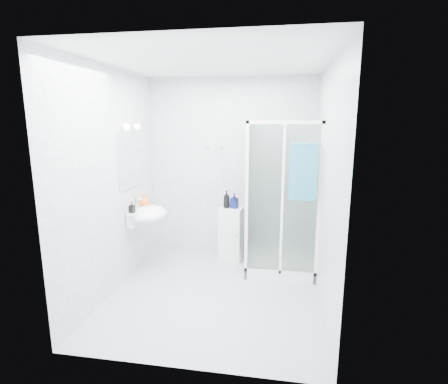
% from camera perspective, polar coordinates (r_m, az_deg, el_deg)
% --- Properties ---
extents(room, '(2.40, 2.60, 2.60)m').
position_cam_1_polar(room, '(3.86, -1.59, 1.16)').
color(room, white).
rests_on(room, ground).
extents(shower_enclosure, '(0.90, 0.95, 2.00)m').
position_cam_1_polar(shower_enclosure, '(4.76, 8.29, -7.55)').
color(shower_enclosure, white).
rests_on(shower_enclosure, ground).
extents(wall_basin, '(0.46, 0.56, 0.35)m').
position_cam_1_polar(wall_basin, '(4.68, -12.43, -3.57)').
color(wall_basin, white).
rests_on(wall_basin, ground).
extents(mirror, '(0.02, 0.60, 0.70)m').
position_cam_1_polar(mirror, '(4.62, -15.12, 5.02)').
color(mirror, white).
rests_on(mirror, room).
extents(vanity_lights, '(0.10, 0.40, 0.08)m').
position_cam_1_polar(vanity_lights, '(4.58, -14.83, 10.25)').
color(vanity_lights, silver).
rests_on(vanity_lights, room).
extents(wall_hooks, '(0.23, 0.06, 0.03)m').
position_cam_1_polar(wall_hooks, '(5.09, -1.65, 7.36)').
color(wall_hooks, silver).
rests_on(wall_hooks, room).
extents(storage_cabinet, '(0.35, 0.36, 0.77)m').
position_cam_1_polar(storage_cabinet, '(5.09, 1.17, -6.84)').
color(storage_cabinet, white).
rests_on(storage_cabinet, ground).
extents(hand_towel, '(0.32, 0.05, 0.68)m').
position_cam_1_polar(hand_towel, '(4.14, 12.83, 3.45)').
color(hand_towel, teal).
rests_on(hand_towel, shower_enclosure).
extents(shampoo_bottle_a, '(0.12, 0.12, 0.25)m').
position_cam_1_polar(shampoo_bottle_a, '(4.97, 0.43, -1.20)').
color(shampoo_bottle_a, black).
rests_on(shampoo_bottle_a, storage_cabinet).
extents(shampoo_bottle_b, '(0.12, 0.12, 0.21)m').
position_cam_1_polar(shampoo_bottle_b, '(4.96, 1.69, -1.43)').
color(shampoo_bottle_b, '#0A1040').
rests_on(shampoo_bottle_b, storage_cabinet).
extents(soap_dispenser_orange, '(0.18, 0.18, 0.18)m').
position_cam_1_polar(soap_dispenser_orange, '(4.77, -12.85, -1.34)').
color(soap_dispenser_orange, orange).
rests_on(soap_dispenser_orange, wall_basin).
extents(soap_dispenser_black, '(0.08, 0.08, 0.14)m').
position_cam_1_polar(soap_dispenser_black, '(4.52, -14.81, -2.45)').
color(soap_dispenser_black, black).
rests_on(soap_dispenser_black, wall_basin).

